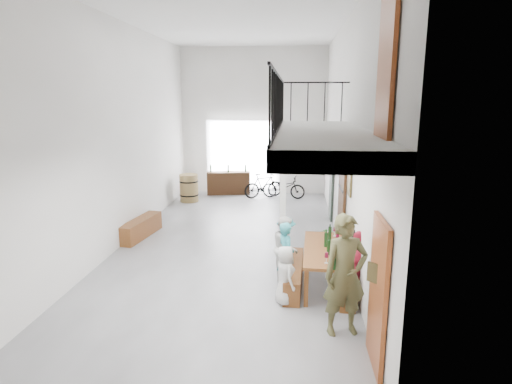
# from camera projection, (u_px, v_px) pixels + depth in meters

# --- Properties ---
(floor) EXTENTS (12.00, 12.00, 0.00)m
(floor) POSITION_uv_depth(u_px,v_px,m) (232.00, 243.00, 10.98)
(floor) COLOR slate
(floor) RESTS_ON ground
(room_walls) EXTENTS (12.00, 12.00, 12.00)m
(room_walls) POSITION_uv_depth(u_px,v_px,m) (230.00, 102.00, 10.22)
(room_walls) COLOR white
(room_walls) RESTS_ON ground
(gateway_portal) EXTENTS (2.80, 0.08, 2.80)m
(gateway_portal) POSITION_uv_depth(u_px,v_px,m) (243.00, 157.00, 16.49)
(gateway_portal) COLOR white
(gateway_portal) RESTS_ON ground
(right_wall_decor) EXTENTS (0.07, 8.28, 5.07)m
(right_wall_decor) POSITION_uv_depth(u_px,v_px,m) (351.00, 195.00, 8.56)
(right_wall_decor) COLOR brown
(right_wall_decor) RESTS_ON ground
(balcony) EXTENTS (1.52, 5.62, 4.00)m
(balcony) POSITION_uv_depth(u_px,v_px,m) (321.00, 140.00, 7.13)
(balcony) COLOR silver
(balcony) RESTS_ON ground
(tasting_table) EXTENTS (0.95, 2.13, 0.79)m
(tasting_table) POSITION_uv_depth(u_px,v_px,m) (326.00, 252.00, 8.31)
(tasting_table) COLOR brown
(tasting_table) RESTS_ON ground
(bench_inner) EXTENTS (0.41, 1.94, 0.44)m
(bench_inner) POSITION_uv_depth(u_px,v_px,m) (294.00, 274.00, 8.47)
(bench_inner) COLOR brown
(bench_inner) RESTS_ON ground
(bench_wall) EXTENTS (0.39, 2.12, 0.49)m
(bench_wall) POSITION_uv_depth(u_px,v_px,m) (345.00, 276.00, 8.34)
(bench_wall) COLOR brown
(bench_wall) RESTS_ON ground
(tableware) EXTENTS (0.38, 1.62, 0.35)m
(tableware) POSITION_uv_depth(u_px,v_px,m) (332.00, 242.00, 8.24)
(tableware) COLOR black
(tableware) RESTS_ON tasting_table
(side_bench) EXTENTS (0.64, 1.79, 0.49)m
(side_bench) POSITION_uv_depth(u_px,v_px,m) (141.00, 228.00, 11.41)
(side_bench) COLOR brown
(side_bench) RESTS_ON ground
(oak_barrel) EXTENTS (0.67, 0.67, 0.98)m
(oak_barrel) POSITION_uv_depth(u_px,v_px,m) (189.00, 188.00, 15.27)
(oak_barrel) COLOR olive
(oak_barrel) RESTS_ON ground
(serving_counter) EXTENTS (1.69, 0.72, 0.86)m
(serving_counter) POSITION_uv_depth(u_px,v_px,m) (228.00, 183.00, 16.47)
(serving_counter) COLOR #371C0E
(serving_counter) RESTS_ON ground
(counter_bottles) EXTENTS (1.38, 0.27, 0.28)m
(counter_bottles) POSITION_uv_depth(u_px,v_px,m) (228.00, 168.00, 16.35)
(counter_bottles) COLOR black
(counter_bottles) RESTS_ON serving_counter
(guest_left_a) EXTENTS (0.53, 0.62, 1.09)m
(guest_left_a) POSITION_uv_depth(u_px,v_px,m) (285.00, 275.00, 7.64)
(guest_left_a) COLOR beige
(guest_left_a) RESTS_ON ground
(guest_left_b) EXTENTS (0.49, 0.57, 1.33)m
(guest_left_b) POSITION_uv_depth(u_px,v_px,m) (286.00, 256.00, 8.25)
(guest_left_b) COLOR teal
(guest_left_b) RESTS_ON ground
(guest_left_c) EXTENTS (0.56, 0.68, 1.31)m
(guest_left_c) POSITION_uv_depth(u_px,v_px,m) (285.00, 248.00, 8.72)
(guest_left_c) COLOR beige
(guest_left_c) RESTS_ON ground
(guest_left_d) EXTENTS (0.48, 0.76, 1.13)m
(guest_left_d) POSITION_uv_depth(u_px,v_px,m) (286.00, 242.00, 9.33)
(guest_left_d) COLOR teal
(guest_left_d) RESTS_ON ground
(guest_right_a) EXTENTS (0.57, 0.84, 1.33)m
(guest_right_a) POSITION_uv_depth(u_px,v_px,m) (358.00, 266.00, 7.74)
(guest_right_a) COLOR #AD1D34
(guest_right_a) RESTS_ON ground
(guest_right_b) EXTENTS (0.43, 1.09, 1.15)m
(guest_right_b) POSITION_uv_depth(u_px,v_px,m) (351.00, 257.00, 8.41)
(guest_right_b) COLOR black
(guest_right_b) RESTS_ON ground
(guest_right_c) EXTENTS (0.45, 0.63, 1.21)m
(guest_right_c) POSITION_uv_depth(u_px,v_px,m) (353.00, 247.00, 8.90)
(guest_right_c) COLOR beige
(guest_right_c) RESTS_ON ground
(host_standing) EXTENTS (0.81, 0.64, 1.94)m
(host_standing) POSITION_uv_depth(u_px,v_px,m) (345.00, 275.00, 6.59)
(host_standing) COLOR #4C4B2A
(host_standing) RESTS_ON ground
(potted_plant) EXTENTS (0.38, 0.34, 0.39)m
(potted_plant) POSITION_uv_depth(u_px,v_px,m) (328.00, 234.00, 11.05)
(potted_plant) COLOR #194C16
(potted_plant) RESTS_ON ground
(bicycle_near) EXTENTS (1.65, 0.79, 0.83)m
(bicycle_near) POSITION_uv_depth(u_px,v_px,m) (284.00, 187.00, 15.79)
(bicycle_near) COLOR black
(bicycle_near) RESTS_ON ground
(bicycle_far) EXTENTS (1.55, 1.08, 0.91)m
(bicycle_far) POSITION_uv_depth(u_px,v_px,m) (263.00, 186.00, 15.86)
(bicycle_far) COLOR black
(bicycle_far) RESTS_ON ground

